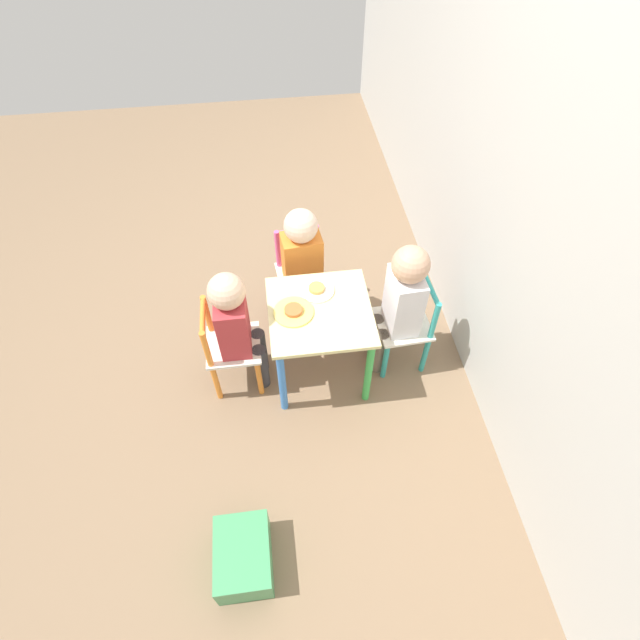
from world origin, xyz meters
The scene contains 12 objects.
ground_plane centered at (0.00, 0.00, 0.00)m, with size 6.00×6.00×0.00m, color #7F664C.
house_wall centered at (0.00, 0.80, 1.30)m, with size 6.00×0.06×2.60m.
kids_table centered at (0.00, 0.00, 0.39)m, with size 0.48×0.48×0.48m.
chair_orange centered at (0.00, -0.45, 0.26)m, with size 0.26×0.26×0.53m.
chair_pink centered at (-0.45, -0.05, 0.26)m, with size 0.29×0.29×0.53m.
chair_teal centered at (-0.02, 0.45, 0.26)m, with size 0.27×0.27×0.53m.
child_front centered at (0.00, -0.39, 0.45)m, with size 0.20×0.22×0.75m.
child_left centered at (-0.38, -0.04, 0.45)m, with size 0.22×0.21×0.74m.
child_back centered at (-0.02, 0.39, 0.48)m, with size 0.21×0.22×0.79m.
plate_front centered at (0.00, -0.12, 0.49)m, with size 0.19×0.19×0.03m.
plate_left centered at (-0.12, 0.00, 0.49)m, with size 0.17×0.17×0.03m.
storage_bin centered at (0.92, -0.43, 0.08)m, with size 0.30×0.22×0.17m.
Camera 1 is at (1.49, -0.19, 2.23)m, focal length 28.00 mm.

